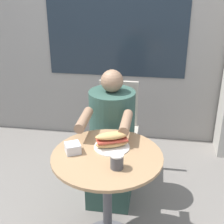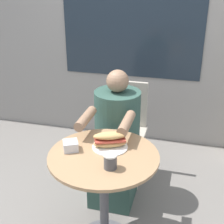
{
  "view_description": "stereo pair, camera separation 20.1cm",
  "coord_description": "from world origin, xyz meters",
  "px_view_note": "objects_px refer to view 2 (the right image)",
  "views": [
    {
      "loc": [
        0.28,
        -1.62,
        1.74
      ],
      "look_at": [
        0.0,
        0.2,
        0.91
      ],
      "focal_mm": 50.0,
      "sensor_mm": 36.0,
      "label": 1
    },
    {
      "loc": [
        0.47,
        -1.57,
        1.74
      ],
      "look_at": [
        0.0,
        0.2,
        0.91
      ],
      "focal_mm": 50.0,
      "sensor_mm": 36.0,
      "label": 2
    }
  ],
  "objects_px": {
    "cafe_table": "(104,180)",
    "diner_chair": "(126,121)",
    "seated_diner": "(116,146)",
    "sandwich_on_plate": "(110,141)",
    "drink_cup": "(110,161)"
  },
  "relations": [
    {
      "from": "cafe_table",
      "to": "diner_chair",
      "type": "xyz_separation_m",
      "value": [
        -0.06,
        0.89,
        -0.0
      ]
    },
    {
      "from": "diner_chair",
      "to": "seated_diner",
      "type": "relative_size",
      "value": 0.8
    },
    {
      "from": "cafe_table",
      "to": "diner_chair",
      "type": "bearing_deg",
      "value": 93.66
    },
    {
      "from": "cafe_table",
      "to": "diner_chair",
      "type": "height_order",
      "value": "diner_chair"
    },
    {
      "from": "drink_cup",
      "to": "diner_chair",
      "type": "bearing_deg",
      "value": 97.57
    },
    {
      "from": "sandwich_on_plate",
      "to": "seated_diner",
      "type": "bearing_deg",
      "value": 99.31
    },
    {
      "from": "drink_cup",
      "to": "cafe_table",
      "type": "bearing_deg",
      "value": 121.39
    },
    {
      "from": "cafe_table",
      "to": "drink_cup",
      "type": "relative_size",
      "value": 7.76
    },
    {
      "from": "sandwich_on_plate",
      "to": "drink_cup",
      "type": "relative_size",
      "value": 2.48
    },
    {
      "from": "diner_chair",
      "to": "seated_diner",
      "type": "height_order",
      "value": "seated_diner"
    },
    {
      "from": "cafe_table",
      "to": "sandwich_on_plate",
      "type": "bearing_deg",
      "value": 80.22
    },
    {
      "from": "seated_diner",
      "to": "sandwich_on_plate",
      "type": "bearing_deg",
      "value": 99.32
    },
    {
      "from": "diner_chair",
      "to": "seated_diner",
      "type": "xyz_separation_m",
      "value": [
        -0.0,
        -0.35,
        -0.06
      ]
    },
    {
      "from": "seated_diner",
      "to": "drink_cup",
      "type": "distance_m",
      "value": 0.74
    },
    {
      "from": "cafe_table",
      "to": "seated_diner",
      "type": "xyz_separation_m",
      "value": [
        -0.06,
        0.53,
        -0.06
      ]
    }
  ]
}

